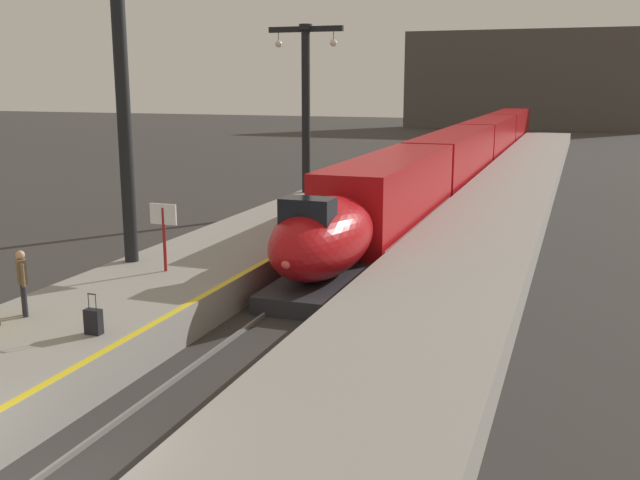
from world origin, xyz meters
name	(u,v)px	position (x,y,z in m)	size (l,w,h in m)	color
platform_left	(321,213)	(-4.05, 24.75, 0.53)	(4.80, 110.00, 1.05)	gray
platform_right	(489,223)	(4.05, 24.75, 0.53)	(4.80, 110.00, 1.05)	gray
platform_left_safety_stripe	(366,205)	(-1.77, 24.75, 1.05)	(0.20, 107.80, 0.01)	yellow
rail_main_left	(400,217)	(-0.75, 27.50, 0.06)	(0.08, 110.00, 0.12)	slate
rail_main_right	(429,218)	(0.75, 27.50, 0.06)	(0.08, 110.00, 0.12)	slate
highspeed_train_main	(472,147)	(0.00, 47.13, 1.97)	(2.92, 75.24, 3.60)	#B20F14
station_column_mid	(121,73)	(-5.90, 11.39, 7.08)	(4.00, 0.68, 10.14)	black
station_column_far	(306,92)	(-5.90, 27.59, 6.27)	(4.00, 0.68, 8.62)	black
passenger_near_edge	(22,278)	(-5.13, 5.56, 2.04)	(0.44, 0.42, 1.69)	#23232D
rolling_suitcase	(93,322)	(-2.66, 5.01, 1.35)	(0.40, 0.22, 0.98)	black
departure_info_board	(164,223)	(-4.17, 10.63, 2.56)	(0.90, 0.10, 2.12)	maroon
terminus_back_wall	(529,80)	(0.00, 102.00, 7.00)	(36.00, 2.00, 14.00)	#4C4742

